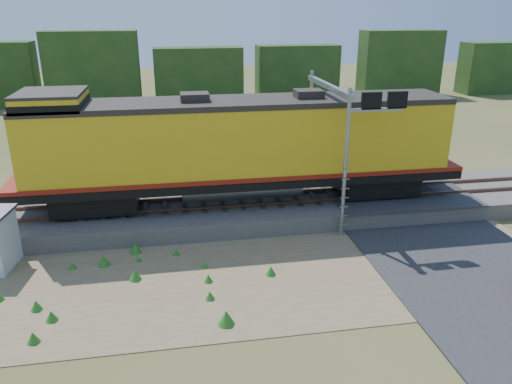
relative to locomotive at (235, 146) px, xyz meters
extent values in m
plane|color=#475123|center=(1.13, -6.00, -3.59)|extent=(140.00, 140.00, 0.00)
cube|color=slate|center=(1.13, 0.00, -3.19)|extent=(70.00, 5.00, 0.80)
cube|color=brown|center=(1.13, -0.72, -2.71)|extent=(70.00, 0.10, 0.16)
cube|color=brown|center=(1.13, 0.72, -2.71)|extent=(70.00, 0.10, 0.16)
cube|color=#8C7754|center=(-0.87, -5.50, -3.58)|extent=(26.00, 8.00, 0.03)
cube|color=#38383A|center=(8.13, 0.00, -2.76)|extent=(7.00, 5.20, 0.06)
cube|color=#38383A|center=(8.13, 16.00, -3.55)|extent=(7.00, 24.00, 0.08)
cube|color=#1E3E16|center=(1.13, 32.00, -0.34)|extent=(36.00, 3.00, 6.50)
cube|color=black|center=(-6.42, 0.00, -2.17)|extent=(3.72, 2.38, 0.93)
cube|color=black|center=(7.02, 0.00, -2.17)|extent=(3.72, 2.38, 0.93)
cube|color=black|center=(0.30, 0.00, -1.52)|extent=(20.69, 3.10, 0.37)
cylinder|color=gray|center=(0.30, 0.00, -2.01)|extent=(5.69, 1.24, 1.24)
cube|color=gold|center=(0.30, 0.00, 0.27)|extent=(19.14, 3.00, 3.21)
cube|color=maroon|center=(0.30, 0.00, -1.21)|extent=(20.69, 3.15, 0.19)
cube|color=#28231E|center=(0.30, 0.00, 2.00)|extent=(19.14, 3.05, 0.25)
cube|color=gold|center=(-7.77, 0.00, 2.24)|extent=(2.69, 3.00, 0.72)
cube|color=#28231E|center=(-7.77, 0.00, 2.64)|extent=(2.69, 3.05, 0.12)
cube|color=black|center=(-7.77, 0.00, 2.19)|extent=(2.74, 3.05, 0.36)
cube|color=maroon|center=(-9.32, 0.00, -0.09)|extent=(0.10, 2.07, 1.24)
cube|color=#28231E|center=(-1.77, 0.00, 2.24)|extent=(1.24, 1.03, 0.47)
cube|color=#28231E|center=(3.40, 0.00, 2.24)|extent=(1.24, 1.03, 0.47)
cylinder|color=gray|center=(4.34, -2.80, -0.31)|extent=(0.17, 0.17, 6.56)
cylinder|color=gray|center=(4.34, 2.80, -0.31)|extent=(0.17, 0.17, 6.56)
cube|color=gray|center=(4.34, 0.00, 2.60)|extent=(0.23, 6.20, 0.23)
cube|color=gray|center=(5.46, -2.80, 2.03)|extent=(2.44, 0.14, 0.14)
cube|color=black|center=(5.27, -2.80, 2.41)|extent=(0.84, 0.14, 0.70)
cube|color=black|center=(6.40, -2.80, 2.41)|extent=(0.84, 0.14, 0.70)
camera|label=1|loc=(-2.85, -22.06, 6.04)|focal=35.00mm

